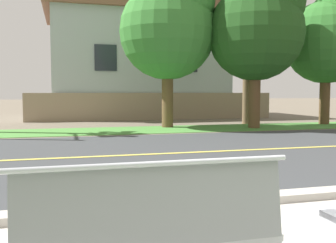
{
  "coord_description": "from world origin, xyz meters",
  "views": [
    {
      "loc": [
        -1.76,
        -2.06,
        1.44
      ],
      "look_at": [
        -0.26,
        3.45,
        1.0
      ],
      "focal_mm": 40.98,
      "sensor_mm": 36.0,
      "label": 1
    }
  ],
  "objects_px": {
    "shade_tree_far_left": "(171,24)",
    "shade_tree_centre": "(330,36)",
    "bench_left": "(151,239)",
    "shade_tree_left": "(259,26)"
  },
  "relations": [
    {
      "from": "bench_left",
      "to": "shade_tree_centre",
      "type": "distance_m",
      "value": 16.67
    },
    {
      "from": "shade_tree_far_left",
      "to": "shade_tree_left",
      "type": "distance_m",
      "value": 3.49
    },
    {
      "from": "shade_tree_left",
      "to": "shade_tree_centre",
      "type": "xyz_separation_m",
      "value": [
        3.91,
        0.86,
        -0.13
      ]
    },
    {
      "from": "bench_left",
      "to": "shade_tree_left",
      "type": "bearing_deg",
      "value": 58.69
    },
    {
      "from": "bench_left",
      "to": "shade_tree_centre",
      "type": "xyz_separation_m",
      "value": [
        10.82,
        12.21,
        3.45
      ]
    },
    {
      "from": "bench_left",
      "to": "shade_tree_centre",
      "type": "height_order",
      "value": "shade_tree_centre"
    },
    {
      "from": "bench_left",
      "to": "shade_tree_far_left",
      "type": "relative_size",
      "value": 0.28
    },
    {
      "from": "bench_left",
      "to": "shade_tree_centre",
      "type": "bearing_deg",
      "value": 48.46
    },
    {
      "from": "shade_tree_far_left",
      "to": "shade_tree_centre",
      "type": "height_order",
      "value": "shade_tree_far_left"
    },
    {
      "from": "shade_tree_left",
      "to": "shade_tree_centre",
      "type": "relative_size",
      "value": 1.03
    }
  ]
}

